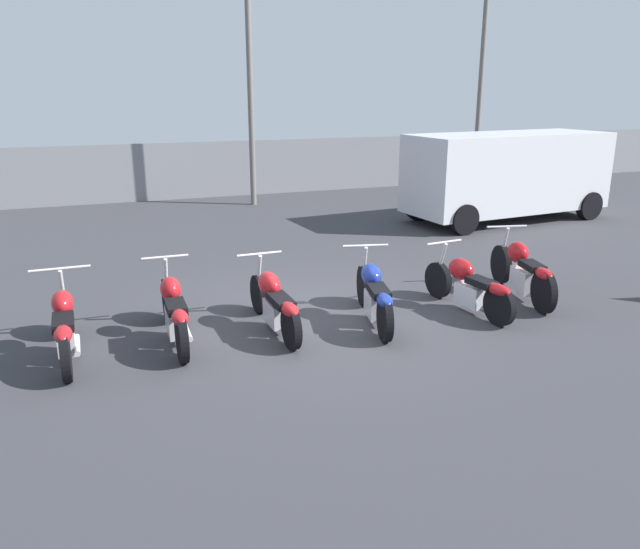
% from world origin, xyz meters
% --- Properties ---
extents(ground_plane, '(60.00, 60.00, 0.00)m').
position_xyz_m(ground_plane, '(0.00, 0.00, 0.00)').
color(ground_plane, '#38383D').
extents(fence_back, '(40.00, 0.04, 1.66)m').
position_xyz_m(fence_back, '(0.00, 10.77, 0.83)').
color(fence_back, gray).
rests_on(fence_back, ground_plane).
extents(light_pole_left, '(0.70, 0.35, 6.57)m').
position_xyz_m(light_pole_left, '(9.24, 9.65, 3.94)').
color(light_pole_left, slate).
rests_on(light_pole_left, ground_plane).
extents(light_pole_right, '(0.70, 0.35, 8.96)m').
position_xyz_m(light_pole_right, '(1.50, 9.10, 5.18)').
color(light_pole_right, slate).
rests_on(light_pole_right, ground_plane).
extents(motorcycle_slot_0, '(0.75, 2.06, 0.97)m').
position_xyz_m(motorcycle_slot_0, '(-3.39, -0.30, 0.41)').
color(motorcycle_slot_0, black).
rests_on(motorcycle_slot_0, ground_plane).
extents(motorcycle_slot_1, '(0.63, 2.09, 0.98)m').
position_xyz_m(motorcycle_slot_1, '(-2.08, -0.25, 0.41)').
color(motorcycle_slot_1, black).
rests_on(motorcycle_slot_1, ground_plane).
extents(motorcycle_slot_2, '(0.65, 2.01, 0.94)m').
position_xyz_m(motorcycle_slot_2, '(-0.75, -0.34, 0.41)').
color(motorcycle_slot_2, black).
rests_on(motorcycle_slot_2, ground_plane).
extents(motorcycle_slot_3, '(0.78, 2.01, 0.97)m').
position_xyz_m(motorcycle_slot_3, '(0.65, -0.55, 0.42)').
color(motorcycle_slot_3, black).
rests_on(motorcycle_slot_3, ground_plane).
extents(motorcycle_slot_4, '(0.64, 1.95, 0.93)m').
position_xyz_m(motorcycle_slot_4, '(2.15, -0.64, 0.39)').
color(motorcycle_slot_4, black).
rests_on(motorcycle_slot_4, ground_plane).
extents(motorcycle_slot_5, '(0.78, 2.12, 1.02)m').
position_xyz_m(motorcycle_slot_5, '(3.30, -0.39, 0.44)').
color(motorcycle_slot_5, black).
rests_on(motorcycle_slot_5, ground_plane).
extents(parked_van, '(5.26, 2.38, 2.13)m').
position_xyz_m(parked_van, '(6.80, 4.75, 1.19)').
color(parked_van, silver).
rests_on(parked_van, ground_plane).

